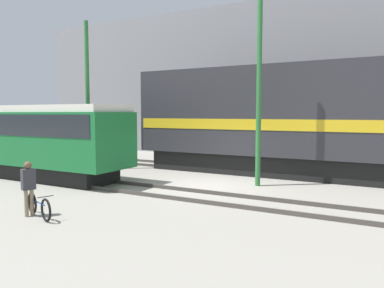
# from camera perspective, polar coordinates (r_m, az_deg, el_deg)

# --- Properties ---
(ground_plane) EXTENTS (120.00, 120.00, 0.00)m
(ground_plane) POSITION_cam_1_polar(r_m,az_deg,el_deg) (15.40, 1.84, -6.43)
(ground_plane) COLOR gray
(track_near) EXTENTS (60.00, 1.51, 0.14)m
(track_near) POSITION_cam_1_polar(r_m,az_deg,el_deg) (13.69, -1.99, -7.54)
(track_near) COLOR #47423D
(track_near) RESTS_ON ground
(track_far) EXTENTS (60.00, 1.51, 0.14)m
(track_far) POSITION_cam_1_polar(r_m,az_deg,el_deg) (19.24, 7.70, -4.02)
(track_far) COLOR #47423D
(track_far) RESTS_ON ground
(building_backdrop) EXTENTS (40.28, 6.00, 10.35)m
(building_backdrop) POSITION_cam_1_polar(r_m,az_deg,el_deg) (27.83, 14.79, 9.09)
(building_backdrop) COLOR gray
(building_backdrop) RESTS_ON ground
(freight_locomotive) EXTENTS (16.26, 3.04, 5.77)m
(freight_locomotive) POSITION_cam_1_polar(r_m,az_deg,el_deg) (18.15, 16.72, 3.67)
(freight_locomotive) COLOR black
(freight_locomotive) RESTS_ON ground
(streetcar) EXTENTS (12.29, 2.54, 3.32)m
(streetcar) POSITION_cam_1_polar(r_m,az_deg,el_deg) (19.61, -25.07, 1.12)
(streetcar) COLOR black
(streetcar) RESTS_ON ground
(bicycle) EXTENTS (1.64, 0.69, 0.71)m
(bicycle) POSITION_cam_1_polar(r_m,az_deg,el_deg) (11.63, -22.31, -8.79)
(bicycle) COLOR black
(bicycle) RESTS_ON ground
(person) EXTENTS (0.32, 0.41, 1.59)m
(person) POSITION_cam_1_polar(r_m,az_deg,el_deg) (11.80, -23.66, -5.52)
(person) COLOR #8C7A5B
(person) RESTS_ON ground
(utility_pole_left) EXTENTS (0.22, 0.22, 7.74)m
(utility_pole_left) POSITION_cam_1_polar(r_m,az_deg,el_deg) (20.51, -15.63, 7.04)
(utility_pole_left) COLOR #2D7238
(utility_pole_left) RESTS_ON ground
(utility_pole_center) EXTENTS (0.21, 0.21, 8.48)m
(utility_pole_center) POSITION_cam_1_polar(r_m,az_deg,el_deg) (15.48, 10.18, 9.33)
(utility_pole_center) COLOR #2D7238
(utility_pole_center) RESTS_ON ground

